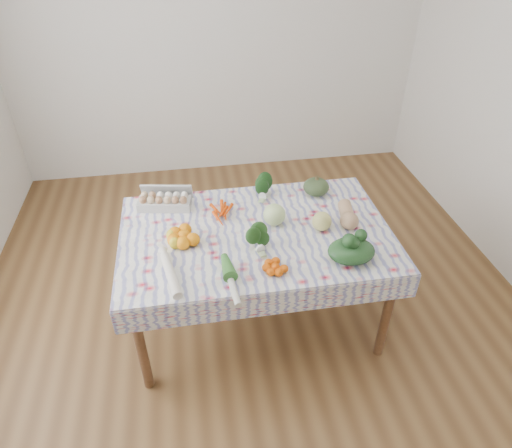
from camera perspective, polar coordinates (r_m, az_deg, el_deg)
name	(u,v)px	position (r m, az deg, el deg)	size (l,w,h in m)	color
ground	(256,316)	(3.33, 0.00, -11.48)	(4.50, 4.50, 0.00)	brown
wall_back	(216,33)	(4.60, -5.03, 22.74)	(4.00, 0.04, 2.80)	silver
dining_table	(256,242)	(2.86, 0.00, -2.29)	(1.60, 1.00, 0.75)	brown
tablecloth	(256,232)	(2.81, 0.00, -1.05)	(1.66, 1.06, 0.01)	white
egg_carton	(164,202)	(3.06, -11.38, 2.69)	(0.34, 0.14, 0.09)	#B9B9B4
carrot_bunch	(223,215)	(2.94, -4.13, 1.18)	(0.19, 0.18, 0.04)	#E04306
kale_bunch	(263,190)	(3.10, 0.92, 4.32)	(0.14, 0.12, 0.12)	#173C14
kabocha_squash	(316,187)	(3.16, 7.53, 4.64)	(0.18, 0.18, 0.12)	#344827
cabbage	(274,215)	(2.84, 2.30, 1.18)	(0.14, 0.14, 0.14)	#BEDA89
butternut_squash	(348,214)	(2.92, 11.39, 1.27)	(0.12, 0.25, 0.12)	tan
orange_cluster	(184,236)	(2.74, -8.99, -1.50)	(0.26, 0.26, 0.09)	orange
broccoli	(258,243)	(2.65, 0.24, -2.33)	(0.14, 0.14, 0.10)	#1D4416
mandarin_cluster	(275,266)	(2.52, 2.43, -5.30)	(0.17, 0.17, 0.05)	#DB5306
grapefruit	(322,221)	(2.83, 8.23, 0.34)	(0.12, 0.12, 0.12)	#D4CE6D
spinach_bag	(351,251)	(2.63, 11.83, -3.32)	(0.27, 0.22, 0.12)	#183618
daikon	(171,275)	(2.51, -10.60, -6.25)	(0.05, 0.05, 0.37)	white
leek	(231,281)	(2.45, -3.12, -7.16)	(0.04, 0.04, 0.36)	beige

